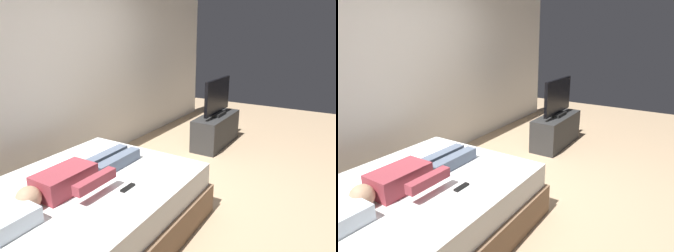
% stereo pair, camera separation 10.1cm
% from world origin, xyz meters
% --- Properties ---
extents(ground_plane, '(10.00, 10.00, 0.00)m').
position_xyz_m(ground_plane, '(0.00, 0.00, 0.00)').
color(ground_plane, tan).
extents(back_wall, '(6.40, 0.10, 2.80)m').
position_xyz_m(back_wall, '(0.40, 1.77, 1.40)').
color(back_wall, silver).
rests_on(back_wall, ground).
extents(bed, '(2.07, 1.57, 0.54)m').
position_xyz_m(bed, '(-1.09, 0.49, 0.26)').
color(bed, brown).
rests_on(bed, ground).
extents(person, '(1.26, 0.46, 0.18)m').
position_xyz_m(person, '(-1.06, 0.52, 0.62)').
color(person, '#993842').
rests_on(person, bed).
extents(remote, '(0.15, 0.04, 0.02)m').
position_xyz_m(remote, '(-0.91, 0.12, 0.55)').
color(remote, black).
rests_on(remote, bed).
extents(tv_stand, '(1.10, 0.40, 0.50)m').
position_xyz_m(tv_stand, '(1.78, 0.44, 0.25)').
color(tv_stand, '#2D2D2D').
rests_on(tv_stand, ground).
extents(tv, '(0.88, 0.20, 0.59)m').
position_xyz_m(tv, '(1.78, 0.44, 0.78)').
color(tv, black).
rests_on(tv, tv_stand).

